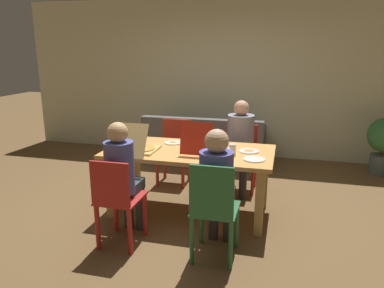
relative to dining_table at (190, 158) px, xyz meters
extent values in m
plane|color=brown|center=(0.00, 0.00, -0.66)|extent=(20.00, 20.00, 0.00)
cube|color=beige|center=(0.00, 2.60, 0.70)|extent=(7.61, 0.12, 2.73)
cube|color=#CF944A|center=(0.00, 0.00, 0.08)|extent=(1.89, 0.96, 0.04)
cube|color=tan|center=(-0.83, -0.37, -0.30)|extent=(0.08, 0.08, 0.72)
cube|color=tan|center=(0.83, -0.37, -0.30)|extent=(0.08, 0.08, 0.72)
cube|color=tan|center=(-0.83, 0.37, -0.30)|extent=(0.08, 0.08, 0.72)
cube|color=tan|center=(0.83, 0.37, -0.30)|extent=(0.08, 0.08, 0.72)
cylinder|color=red|center=(0.67, 0.69, -0.43)|extent=(0.04, 0.04, 0.46)
cylinder|color=red|center=(0.27, 0.69, -0.43)|extent=(0.04, 0.04, 0.46)
cylinder|color=red|center=(0.67, 1.02, -0.43)|extent=(0.04, 0.04, 0.46)
cylinder|color=red|center=(0.27, 1.02, -0.43)|extent=(0.04, 0.04, 0.46)
cube|color=red|center=(0.47, 0.86, -0.19)|extent=(0.45, 0.39, 0.02)
cube|color=red|center=(0.47, 1.04, 0.02)|extent=(0.42, 0.03, 0.39)
cylinder|color=#353545|center=(0.56, 0.54, -0.42)|extent=(0.10, 0.10, 0.48)
cylinder|color=#353545|center=(0.38, 0.54, -0.42)|extent=(0.10, 0.10, 0.48)
cube|color=#353545|center=(0.47, 0.69, -0.13)|extent=(0.32, 0.33, 0.11)
cylinder|color=gray|center=(0.47, 0.86, 0.12)|extent=(0.35, 0.35, 0.51)
sphere|color=tan|center=(0.47, 0.86, 0.47)|extent=(0.20, 0.20, 0.20)
cylinder|color=#2A6B3E|center=(0.30, -0.66, -0.43)|extent=(0.04, 0.04, 0.46)
cylinder|color=#2A6B3E|center=(0.64, -0.66, -0.43)|extent=(0.04, 0.04, 0.46)
cylinder|color=#2A6B3E|center=(0.30, -1.04, -0.43)|extent=(0.04, 0.04, 0.46)
cylinder|color=#2A6B3E|center=(0.64, -1.04, -0.43)|extent=(0.04, 0.04, 0.46)
cube|color=#2A6B3E|center=(0.47, -0.85, -0.19)|extent=(0.40, 0.44, 0.02)
cube|color=#2A6B3E|center=(0.47, -1.06, 0.05)|extent=(0.38, 0.03, 0.46)
cylinder|color=#352E35|center=(0.39, -0.55, -0.42)|extent=(0.10, 0.10, 0.48)
cylinder|color=#352E35|center=(0.54, -0.55, -0.42)|extent=(0.10, 0.10, 0.48)
cube|color=#352E35|center=(0.47, -0.69, -0.13)|extent=(0.27, 0.32, 0.11)
cylinder|color=#4B4EA2|center=(0.47, -0.85, 0.11)|extent=(0.30, 0.30, 0.48)
sphere|color=tan|center=(0.47, -0.85, 0.44)|extent=(0.21, 0.21, 0.21)
cylinder|color=#B42623|center=(-0.64, -0.65, -0.43)|extent=(0.05, 0.05, 0.46)
cylinder|color=#B42623|center=(-0.30, -0.65, -0.43)|extent=(0.05, 0.05, 0.46)
cylinder|color=#B42623|center=(-0.64, -1.03, -0.43)|extent=(0.05, 0.05, 0.46)
cylinder|color=#B42623|center=(-0.30, -1.03, -0.43)|extent=(0.05, 0.05, 0.46)
cube|color=#B42623|center=(-0.47, -0.84, -0.19)|extent=(0.40, 0.45, 0.02)
cube|color=#B42623|center=(-0.47, -1.05, 0.03)|extent=(0.38, 0.03, 0.42)
cylinder|color=#343E41|center=(-0.54, -0.54, -0.42)|extent=(0.10, 0.10, 0.48)
cylinder|color=#343E41|center=(-0.40, -0.54, -0.42)|extent=(0.10, 0.10, 0.48)
cube|color=#343E41|center=(-0.47, -0.68, -0.13)|extent=(0.26, 0.32, 0.11)
cylinder|color=#4D579F|center=(-0.47, -0.84, 0.12)|extent=(0.28, 0.28, 0.51)
sphere|color=tan|center=(-0.47, -0.84, 0.46)|extent=(0.20, 0.20, 0.20)
cylinder|color=#AA3120|center=(-0.28, 0.69, -0.43)|extent=(0.05, 0.05, 0.46)
cylinder|color=#AA3120|center=(-0.66, 0.69, -0.43)|extent=(0.05, 0.05, 0.46)
cylinder|color=#AA3120|center=(-0.28, 1.02, -0.43)|extent=(0.05, 0.05, 0.46)
cylinder|color=#AA3120|center=(-0.66, 1.02, -0.43)|extent=(0.05, 0.05, 0.46)
cube|color=#AA3120|center=(-0.47, 0.86, -0.19)|extent=(0.44, 0.39, 0.02)
cube|color=#AA3120|center=(-0.47, 1.04, 0.03)|extent=(0.41, 0.03, 0.42)
cube|color=red|center=(0.13, -0.01, 0.11)|extent=(0.35, 0.35, 0.02)
cylinder|color=#C3813A|center=(0.13, -0.01, 0.13)|extent=(0.31, 0.31, 0.01)
cube|color=red|center=(0.13, -0.22, 0.29)|extent=(0.35, 0.08, 0.35)
cube|color=tan|center=(-0.54, -0.16, 0.11)|extent=(0.38, 0.38, 0.02)
cylinder|color=#C38735|center=(-0.54, -0.16, 0.13)|extent=(0.34, 0.34, 0.01)
cube|color=tan|center=(-0.54, -0.45, 0.29)|extent=(0.38, 0.20, 0.34)
cylinder|color=white|center=(-0.27, 0.24, 0.11)|extent=(0.22, 0.22, 0.01)
cone|color=#C18D3D|center=(-0.27, 0.24, 0.12)|extent=(0.11, 0.11, 0.02)
cylinder|color=white|center=(0.66, 0.10, 0.11)|extent=(0.23, 0.23, 0.01)
cone|color=gold|center=(0.66, 0.10, 0.12)|extent=(0.11, 0.11, 0.02)
cylinder|color=white|center=(-0.76, 0.23, 0.11)|extent=(0.24, 0.24, 0.01)
cone|color=#C98331|center=(-0.76, 0.23, 0.12)|extent=(0.11, 0.11, 0.02)
cylinder|color=white|center=(0.74, -0.20, 0.11)|extent=(0.23, 0.23, 0.01)
cylinder|color=silver|center=(0.45, -0.23, 0.16)|extent=(0.08, 0.08, 0.11)
cylinder|color=#B15331|center=(0.23, 0.31, 0.15)|extent=(0.07, 0.07, 0.11)
cylinder|color=#E6C367|center=(0.37, -0.35, 0.17)|extent=(0.06, 0.06, 0.15)
cylinder|color=silver|center=(0.50, -0.11, 0.16)|extent=(0.08, 0.08, 0.13)
cube|color=#545554|center=(-0.25, 1.99, -0.45)|extent=(1.96, 0.89, 0.42)
cube|color=#545554|center=(-0.25, 1.63, -0.05)|extent=(1.96, 0.16, 0.39)
cube|color=#545554|center=(-1.13, 1.99, -0.15)|extent=(0.20, 0.84, 0.18)
cube|color=#545554|center=(0.63, 1.99, -0.15)|extent=(0.20, 0.84, 0.18)
cylinder|color=#515E5C|center=(2.49, 2.05, -0.51)|extent=(0.31, 0.31, 0.30)
cylinder|color=brown|center=(2.49, 2.05, -0.30)|extent=(0.05, 0.05, 0.12)
ellipsoid|color=#38773F|center=(2.49, 2.05, -0.05)|extent=(0.47, 0.47, 0.52)
camera|label=1|loc=(1.03, -3.87, 1.23)|focal=34.20mm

